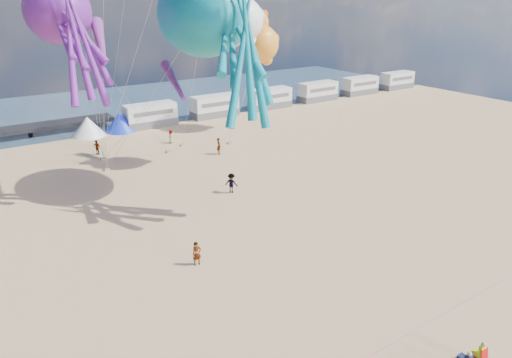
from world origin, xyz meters
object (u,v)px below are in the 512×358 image
(motorhome_0, at_px, (150,115))
(kite_teddy_orange, at_px, (260,44))
(beachgoer_2, at_px, (231,183))
(beachgoer_5, at_px, (219,146))
(windsock_left, at_px, (100,39))
(sandbag_c, at_px, (230,143))
(kite_octopus_teal, at_px, (202,15))
(sandbag_d, at_px, (182,145))
(beachgoer_0, at_px, (171,137))
(motorhome_5, at_px, (397,80))
(kite_octopus_purple, at_px, (57,12))
(windsock_mid, at_px, (200,40))
(tent_white, at_px, (88,126))
(cooler_navy, at_px, (461,358))
(sandbag_b, at_px, (169,152))
(tent_blue, at_px, (120,122))
(sandbag_a, at_px, (107,169))
(sandbag_e, at_px, (103,159))
(kite_panda, at_px, (241,20))
(motorhome_2, at_px, (270,98))
(motorhome_4, at_px, (360,86))
(standing_person, at_px, (197,254))
(beachgoer_3, at_px, (97,147))
(motorhome_3, at_px, (318,92))
(windsock_right, at_px, (174,81))

(motorhome_0, distance_m, kite_teddy_orange, 16.97)
(motorhome_0, relative_size, beachgoer_2, 3.75)
(beachgoer_5, bearing_deg, windsock_left, 107.35)
(kite_teddy_orange, bearing_deg, motorhome_0, 137.08)
(sandbag_c, relative_size, kite_octopus_teal, 0.04)
(sandbag_d, bearing_deg, beachgoer_0, 109.50)
(motorhome_5, height_order, sandbag_d, motorhome_5)
(kite_octopus_purple, distance_m, windsock_mid, 12.40)
(tent_white, relative_size, cooler_navy, 10.53)
(cooler_navy, bearing_deg, windsock_mid, 84.70)
(motorhome_5, height_order, sandbag_b, motorhome_5)
(tent_blue, bearing_deg, windsock_mid, -76.73)
(tent_white, xyz_separation_m, sandbag_a, (-1.71, -13.08, -1.09))
(beachgoer_5, xyz_separation_m, sandbag_e, (-11.06, 4.96, -0.80))
(motorhome_5, relative_size, kite_octopus_teal, 0.50)
(sandbag_d, height_order, kite_panda, kite_panda)
(motorhome_2, bearing_deg, tent_blue, 180.00)
(beachgoer_2, height_order, sandbag_e, beachgoer_2)
(sandbag_c, xyz_separation_m, kite_panda, (-2.34, -6.70, 13.82))
(beachgoer_5, relative_size, kite_teddy_orange, 0.24)
(motorhome_4, relative_size, sandbag_c, 13.20)
(cooler_navy, relative_size, standing_person, 0.23)
(sandbag_b, relative_size, kite_octopus_teal, 0.04)
(motorhome_0, relative_size, beachgoer_3, 4.15)
(tent_blue, xyz_separation_m, beachgoer_5, (5.92, -14.81, -0.29))
(kite_octopus_teal, bearing_deg, motorhome_4, 40.92)
(standing_person, xyz_separation_m, kite_octopus_teal, (6.70, 11.06, 13.75))
(motorhome_5, distance_m, sandbag_d, 48.73)
(kite_octopus_purple, bearing_deg, tent_blue, 38.00)
(standing_person, height_order, windsock_left, windsock_left)
(motorhome_5, relative_size, beachgoer_3, 4.15)
(windsock_mid, bearing_deg, beachgoer_5, 12.42)
(beachgoer_3, bearing_deg, motorhome_0, 96.27)
(motorhome_4, bearing_deg, motorhome_2, 180.00)
(beachgoer_5, distance_m, sandbag_e, 12.15)
(sandbag_c, bearing_deg, kite_octopus_purple, -174.51)
(kite_teddy_orange, bearing_deg, windsock_mid, -153.79)
(kite_octopus_teal, bearing_deg, motorhome_3, 47.61)
(sandbag_a, bearing_deg, motorhome_4, 15.33)
(beachgoer_2, bearing_deg, windsock_mid, -54.25)
(tent_blue, relative_size, cooler_navy, 10.53)
(kite_panda, height_order, kite_teddy_orange, kite_panda)
(motorhome_5, height_order, sandbag_e, motorhome_5)
(sandbag_d, bearing_deg, tent_blue, 110.98)
(motorhome_2, xyz_separation_m, kite_octopus_purple, (-31.21, -13.82, 13.26))
(motorhome_3, xyz_separation_m, sandbag_d, (-28.68, -9.96, -1.39))
(motorhome_4, xyz_separation_m, cooler_navy, (-41.21, -47.52, -1.35))
(sandbag_d, xyz_separation_m, kite_panda, (2.64, -8.93, 13.82))
(tent_blue, height_order, windsock_right, windsock_right)
(kite_teddy_orange, bearing_deg, kite_panda, -136.21)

